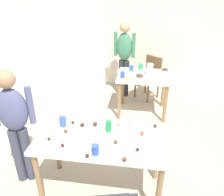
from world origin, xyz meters
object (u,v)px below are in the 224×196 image
Objects in this scene: dining_table_far at (143,82)px; dining_table_near at (101,146)px; mixing_bowl at (125,132)px; chair_far_table at (150,75)px; soda_can at (109,126)px; pitcher_far at (150,70)px; person_girl_near at (15,120)px; person_adult_far at (124,53)px.

dining_table_near is at bearing -102.00° from dining_table_far.
dining_table_far is at bearing 85.12° from mixing_bowl.
dining_table_near is 1.58× the size of chair_far_table.
chair_far_table reaches higher than mixing_bowl.
soda_can is (-0.34, -1.76, 0.19)m from dining_table_far.
chair_far_table reaches higher than dining_table_far.
chair_far_table is at bearing 78.43° from dining_table_near.
pitcher_far reaches higher than soda_can.
mixing_bowl reaches higher than dining_table_near.
dining_table_near is 0.99m from person_girl_near.
pitcher_far is (-0.03, -0.69, 0.36)m from chair_far_table.
soda_can is at bearing -100.89° from chair_far_table.
dining_table_near is 0.88× the size of person_adult_far.
pitcher_far is (1.47, 1.87, -0.01)m from person_girl_near.
dining_table_near is at bearing -104.67° from pitcher_far.
pitcher_far is at bearing 75.33° from dining_table_near.
soda_can is at bearing -88.34° from person_adult_far.
pitcher_far reaches higher than dining_table_far.
chair_far_table is 0.56× the size of person_adult_far.
dining_table_near is 11.27× the size of soda_can.
soda_can reaches higher than dining_table_far.
mixing_bowl is at bearing 2.54° from person_girl_near.
person_adult_far reaches higher than soda_can.
person_girl_near is at bearing -128.11° from pitcher_far.
person_adult_far is 8.47× the size of mixing_bowl.
soda_can is (1.03, 0.10, -0.05)m from person_girl_near.
dining_table_far is (0.41, 1.91, -0.02)m from dining_table_near.
mixing_bowl is (0.26, -2.49, -0.15)m from person_adult_far.
mixing_bowl is at bearing 20.84° from dining_table_near.
person_girl_near is at bearing -110.65° from person_adult_far.
person_adult_far is at bearing 90.23° from dining_table_near.
person_adult_far is (-0.42, 0.68, 0.31)m from dining_table_far.
mixing_bowl is 1.84m from pitcher_far.
person_adult_far is (-0.01, 2.58, 0.29)m from dining_table_near.
dining_table_near is at bearing -89.77° from person_adult_far.
dining_table_near is at bearing -159.16° from mixing_bowl.
person_girl_near is 11.84× the size of soda_can.
dining_table_far is 0.85m from person_adult_far.
dining_table_far is 2.33m from person_girl_near.
mixing_bowl is at bearing -97.84° from pitcher_far.
dining_table_near is 1.99m from pitcher_far.
mixing_bowl is at bearing -14.61° from soda_can.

